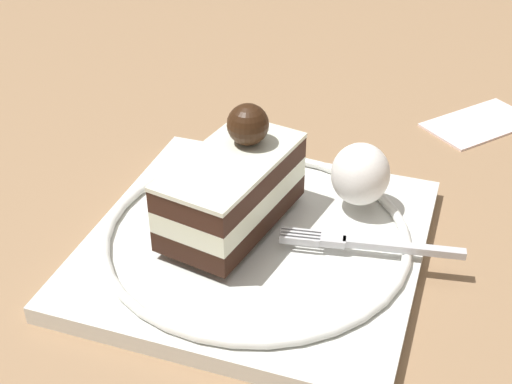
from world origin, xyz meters
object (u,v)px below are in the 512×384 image
Objects in this scene: folded_napkin at (480,122)px; whipped_cream_dollop at (360,174)px; dessert_plate at (256,242)px; cake_slice at (230,185)px; fork at (365,244)px.

whipped_cream_dollop is at bearing -32.38° from folded_napkin.
cake_slice is (-0.01, -0.02, 0.04)m from dessert_plate.
cake_slice is at bearing -43.50° from folded_napkin.
dessert_plate is 5.69× the size of whipped_cream_dollop.
whipped_cream_dollop reaches higher than folded_napkin.
dessert_plate is 2.59× the size of folded_napkin.
cake_slice reaches higher than fork.
cake_slice is 0.09m from fork.
folded_napkin is at bearing 147.62° from whipped_cream_dollop.
dessert_plate is at bearing -39.10° from folded_napkin.
whipped_cream_dollop is (-0.03, 0.08, -0.00)m from cake_slice.
fork reaches higher than folded_napkin.
whipped_cream_dollop is 0.19m from folded_napkin.
dessert_plate is at bearing -55.68° from whipped_cream_dollop.
folded_napkin is at bearing 155.64° from fork.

